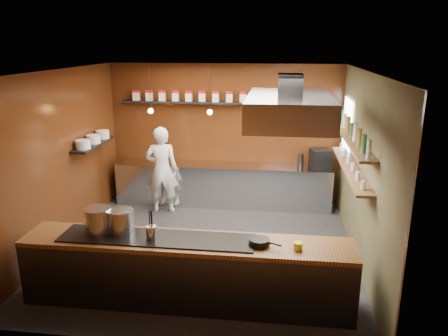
% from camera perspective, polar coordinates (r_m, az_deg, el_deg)
% --- Properties ---
extents(floor, '(5.00, 5.00, 0.00)m').
position_cam_1_polar(floor, '(7.66, -2.25, -10.48)').
color(floor, black).
rests_on(floor, ground).
extents(back_wall, '(5.00, 0.00, 5.00)m').
position_cam_1_polar(back_wall, '(9.52, 0.12, 4.45)').
color(back_wall, '#3C1F0B').
rests_on(back_wall, ground).
extents(left_wall, '(0.00, 5.00, 5.00)m').
position_cam_1_polar(left_wall, '(7.91, -20.54, 0.98)').
color(left_wall, '#3C1F0B').
rests_on(left_wall, ground).
extents(right_wall, '(0.00, 5.00, 5.00)m').
position_cam_1_polar(right_wall, '(7.15, 17.80, -0.33)').
color(right_wall, '#434326').
rests_on(right_wall, ground).
extents(ceiling, '(5.00, 5.00, 0.00)m').
position_cam_1_polar(ceiling, '(6.86, -2.53, 12.53)').
color(ceiling, silver).
rests_on(ceiling, back_wall).
extents(window_pane, '(0.00, 1.00, 1.00)m').
position_cam_1_polar(window_pane, '(8.68, 15.77, 5.39)').
color(window_pane, white).
rests_on(window_pane, right_wall).
extents(prep_counter, '(4.60, 0.65, 0.90)m').
position_cam_1_polar(prep_counter, '(9.47, -0.13, -2.19)').
color(prep_counter, silver).
rests_on(prep_counter, floor).
extents(pass_counter, '(4.40, 0.72, 0.94)m').
position_cam_1_polar(pass_counter, '(6.05, -4.88, -13.26)').
color(pass_counter, '#38383D').
rests_on(pass_counter, floor).
extents(tin_shelf, '(2.60, 0.26, 0.04)m').
position_cam_1_polar(tin_shelf, '(9.42, -5.49, 8.57)').
color(tin_shelf, black).
rests_on(tin_shelf, back_wall).
extents(plate_shelf, '(0.30, 1.40, 0.04)m').
position_cam_1_polar(plate_shelf, '(8.70, -16.65, 2.99)').
color(plate_shelf, black).
rests_on(plate_shelf, left_wall).
extents(bottle_shelf_upper, '(0.26, 2.80, 0.04)m').
position_cam_1_polar(bottle_shelf_upper, '(7.30, 16.45, 3.54)').
color(bottle_shelf_upper, brown).
rests_on(bottle_shelf_upper, right_wall).
extents(bottle_shelf_lower, '(0.26, 2.80, 0.04)m').
position_cam_1_polar(bottle_shelf_lower, '(7.42, 16.16, -0.00)').
color(bottle_shelf_lower, brown).
rests_on(bottle_shelf_lower, right_wall).
extents(extractor_hood, '(1.20, 2.00, 0.72)m').
position_cam_1_polar(extractor_hood, '(6.42, 8.54, 7.67)').
color(extractor_hood, '#38383D').
rests_on(extractor_hood, ceiling).
extents(pendant_left, '(0.10, 0.10, 0.95)m').
position_cam_1_polar(pendant_left, '(8.92, -9.57, 7.68)').
color(pendant_left, black).
rests_on(pendant_left, ceiling).
extents(pendant_right, '(0.10, 0.10, 0.95)m').
position_cam_1_polar(pendant_right, '(8.65, -1.87, 7.64)').
color(pendant_right, black).
rests_on(pendant_right, ceiling).
extents(storage_tins, '(2.43, 0.13, 0.22)m').
position_cam_1_polar(storage_tins, '(9.37, -4.60, 9.37)').
color(storage_tins, beige).
rests_on(storage_tins, tin_shelf).
extents(plate_stacks, '(0.26, 1.16, 0.16)m').
position_cam_1_polar(plate_stacks, '(8.68, -16.70, 3.63)').
color(plate_stacks, white).
rests_on(plate_stacks, plate_shelf).
extents(bottles, '(0.06, 2.66, 0.24)m').
position_cam_1_polar(bottles, '(7.28, 16.53, 4.62)').
color(bottles, silver).
rests_on(bottles, bottle_shelf_upper).
extents(wine_glasses, '(0.07, 2.37, 0.13)m').
position_cam_1_polar(wine_glasses, '(7.39, 16.21, 0.63)').
color(wine_glasses, silver).
rests_on(wine_glasses, bottle_shelf_lower).
extents(stockpot_large, '(0.45, 0.45, 0.35)m').
position_cam_1_polar(stockpot_large, '(6.16, -16.11, -6.59)').
color(stockpot_large, '#BABCC1').
rests_on(stockpot_large, pass_counter).
extents(stockpot_small, '(0.44, 0.44, 0.33)m').
position_cam_1_polar(stockpot_small, '(6.09, -13.31, -6.79)').
color(stockpot_small, '#BABCC1').
rests_on(stockpot_small, pass_counter).
extents(utensil_crock, '(0.15, 0.15, 0.18)m').
position_cam_1_polar(utensil_crock, '(5.85, -9.47, -8.33)').
color(utensil_crock, '#B0B3B7').
rests_on(utensil_crock, pass_counter).
extents(frying_pan, '(0.43, 0.28, 0.07)m').
position_cam_1_polar(frying_pan, '(5.68, 4.68, -9.55)').
color(frying_pan, black).
rests_on(frying_pan, pass_counter).
extents(butter_jar, '(0.12, 0.12, 0.10)m').
position_cam_1_polar(butter_jar, '(5.63, 9.65, -10.03)').
color(butter_jar, gold).
rests_on(butter_jar, pass_counter).
extents(espresso_machine, '(0.47, 0.46, 0.39)m').
position_cam_1_polar(espresso_machine, '(9.32, 12.46, 1.24)').
color(espresso_machine, black).
rests_on(espresso_machine, prep_counter).
extents(chef, '(0.71, 0.51, 1.80)m').
position_cam_1_polar(chef, '(9.06, -8.12, -0.23)').
color(chef, white).
rests_on(chef, floor).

